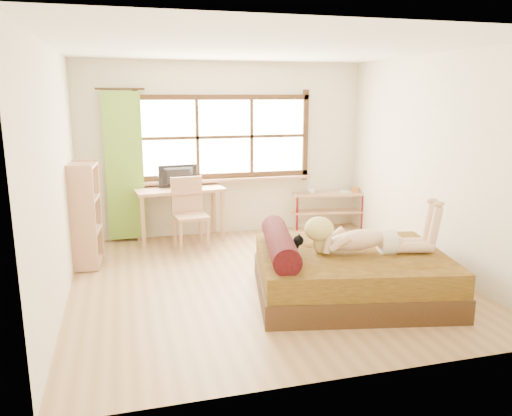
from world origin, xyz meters
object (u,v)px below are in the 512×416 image
object	(u,v)px
chair	(189,209)
bookshelf	(85,215)
pipe_shelf	(329,202)
woman	(368,225)
kitten	(287,244)
desk	(180,195)
bed	(346,272)

from	to	relation	value
chair	bookshelf	xyz separation A→B (m)	(-1.40, -0.49, 0.12)
pipe_shelf	bookshelf	size ratio (longest dim) A/B	0.91
woman	pipe_shelf	xyz separation A→B (m)	(0.79, 2.85, -0.37)
woman	chair	xyz separation A→B (m)	(-1.62, 2.37, -0.24)
kitten	bookshelf	size ratio (longest dim) A/B	0.23
woman	desk	xyz separation A→B (m)	(-1.71, 2.73, -0.10)
chair	bookshelf	world-z (taller)	bookshelf
bed	pipe_shelf	world-z (taller)	bed
desk	chair	size ratio (longest dim) A/B	1.33
chair	pipe_shelf	size ratio (longest dim) A/B	0.83
bed	woman	bearing A→B (deg)	-5.28
pipe_shelf	bed	bearing A→B (deg)	-99.99
desk	bookshelf	bearing A→B (deg)	-153.61
desk	bookshelf	size ratio (longest dim) A/B	1.01
bed	chair	distance (m)	2.73
chair	pipe_shelf	distance (m)	2.46
pipe_shelf	kitten	bearing A→B (deg)	-112.06
pipe_shelf	chair	bearing A→B (deg)	-159.33
bookshelf	desk	bearing A→B (deg)	37.68
woman	chair	distance (m)	2.88
desk	bed	bearing A→B (deg)	-66.73
chair	pipe_shelf	bearing A→B (deg)	4.85
desk	bookshelf	xyz separation A→B (m)	(-1.31, -0.84, -0.02)
kitten	bookshelf	distance (m)	2.77
bookshelf	bed	bearing A→B (deg)	-27.86
woman	kitten	bearing A→B (deg)	-178.32
bed	bookshelf	size ratio (longest dim) A/B	1.71
kitten	bookshelf	bearing A→B (deg)	152.62
woman	desk	bearing A→B (deg)	133.57
woman	bookshelf	distance (m)	3.57
desk	chair	bearing A→B (deg)	-82.15
bed	woman	size ratio (longest dim) A/B	1.63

